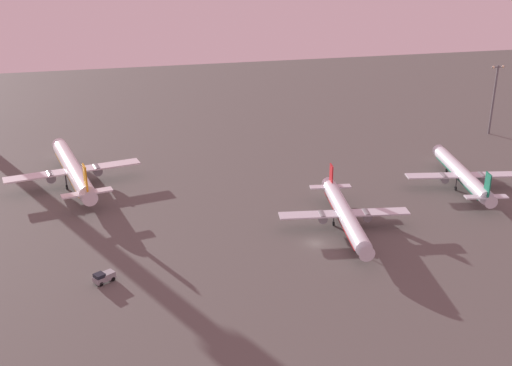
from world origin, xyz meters
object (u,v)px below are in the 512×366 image
object	(u,v)px
airplane_near_gate	(462,174)
airplane_terminal_side	(73,169)
baggage_tractor	(104,277)
apron_light_east	(494,95)
airplane_taxiway_distant	(345,214)

from	to	relation	value
airplane_near_gate	airplane_terminal_side	distance (m)	104.17
baggage_tractor	apron_light_east	bearing A→B (deg)	-93.47
airplane_near_gate	apron_light_east	bearing A→B (deg)	60.28
airplane_terminal_side	baggage_tractor	world-z (taller)	airplane_terminal_side
baggage_tractor	airplane_near_gate	bearing A→B (deg)	-105.23
airplane_taxiway_distant	airplane_terminal_side	xyz separation A→B (m)	(-61.02, 42.90, 0.70)
airplane_taxiway_distant	apron_light_east	xyz separation A→B (m)	(75.07, 57.84, 9.74)
airplane_terminal_side	apron_light_east	xyz separation A→B (m)	(136.09, 14.94, 9.04)
airplane_near_gate	apron_light_east	size ratio (longest dim) A/B	1.66
baggage_tractor	airplane_taxiway_distant	bearing A→B (deg)	-109.84
airplane_terminal_side	baggage_tractor	distance (m)	54.70
airplane_taxiway_distant	airplane_near_gate	xyz separation A→B (m)	(39.70, 16.30, 0.02)
airplane_taxiway_distant	airplane_near_gate	distance (m)	42.91
airplane_taxiway_distant	baggage_tractor	world-z (taller)	airplane_taxiway_distant
airplane_near_gate	baggage_tractor	bearing A→B (deg)	-152.93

